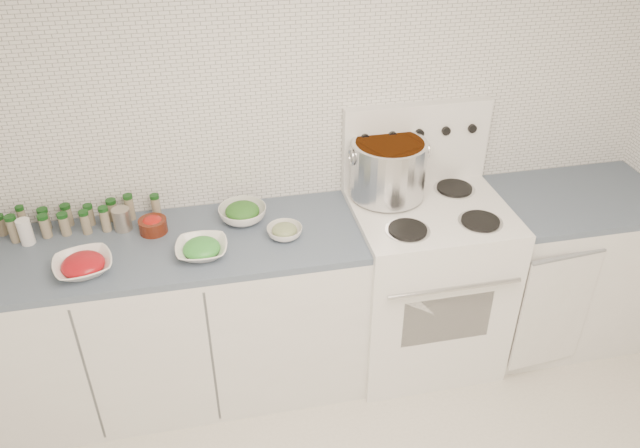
{
  "coord_description": "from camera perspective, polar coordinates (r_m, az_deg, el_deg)",
  "views": [
    {
      "loc": [
        -0.59,
        -1.25,
        2.53
      ],
      "look_at": [
        -0.09,
        1.14,
        0.94
      ],
      "focal_mm": 35.0,
      "sensor_mm": 36.0,
      "label": 1
    }
  ],
  "objects": [
    {
      "name": "stove",
      "position": [
        3.34,
        9.43,
        -4.92
      ],
      "size": [
        0.76,
        0.7,
        1.36
      ],
      "color": "white",
      "rests_on": "ground"
    },
    {
      "name": "room_walls",
      "position": [
        1.69,
        10.97,
        -2.8
      ],
      "size": [
        3.54,
        3.04,
        2.52
      ],
      "color": "white",
      "rests_on": "ground"
    },
    {
      "name": "salt_canister",
      "position": [
        3.12,
        -25.33,
        -0.65
      ],
      "size": [
        0.07,
        0.07,
        0.12
      ],
      "primitive_type": "cylinder",
      "rotation": [
        0.0,
        0.0,
        0.19
      ],
      "color": "white",
      "rests_on": "counter_left"
    },
    {
      "name": "bowl_pepper",
      "position": [
        3.01,
        -15.04,
        -0.05
      ],
      "size": [
        0.13,
        0.13,
        0.08
      ],
      "color": "#501B0D",
      "rests_on": "counter_left"
    },
    {
      "name": "spice_cluster",
      "position": [
        3.15,
        -22.17,
        0.43
      ],
      "size": [
        0.78,
        0.15,
        0.14
      ],
      "color": "gray",
      "rests_on": "counter_left"
    },
    {
      "name": "bowl_zucchini",
      "position": [
        2.89,
        -3.25,
        -0.67
      ],
      "size": [
        0.17,
        0.17,
        0.07
      ],
      "color": "white",
      "rests_on": "counter_left"
    },
    {
      "name": "bowl_tomato",
      "position": [
        2.85,
        -20.85,
        -3.52
      ],
      "size": [
        0.29,
        0.29,
        0.08
      ],
      "color": "white",
      "rests_on": "counter_left"
    },
    {
      "name": "tin_can",
      "position": [
        3.07,
        -17.65,
        0.42
      ],
      "size": [
        0.1,
        0.1,
        0.11
      ],
      "primitive_type": "cylinder",
      "rotation": [
        0.0,
        0.0,
        0.21
      ],
      "color": "#A29889",
      "rests_on": "counter_left"
    },
    {
      "name": "counter_left",
      "position": [
        3.21,
        -13.32,
        -8.42
      ],
      "size": [
        1.85,
        0.62,
        0.9
      ],
      "color": "white",
      "rests_on": "ground"
    },
    {
      "name": "bowl_broccoli",
      "position": [
        3.02,
        -7.1,
        1.03
      ],
      "size": [
        0.25,
        0.25,
        0.09
      ],
      "color": "white",
      "rests_on": "counter_left"
    },
    {
      "name": "counter_right",
      "position": [
        3.72,
        21.35,
        -3.6
      ],
      "size": [
        0.89,
        0.66,
        0.9
      ],
      "color": "white",
      "rests_on": "ground"
    },
    {
      "name": "bowl_snowpea",
      "position": [
        2.81,
        -10.76,
        -2.22
      ],
      "size": [
        0.25,
        0.25,
        0.08
      ],
      "color": "white",
      "rests_on": "counter_left"
    },
    {
      "name": "stock_pot",
      "position": [
        3.09,
        6.27,
        5.23
      ],
      "size": [
        0.39,
        0.37,
        0.28
      ],
      "rotation": [
        0.0,
        0.0,
        -0.04
      ],
      "color": "silver",
      "rests_on": "stove"
    }
  ]
}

